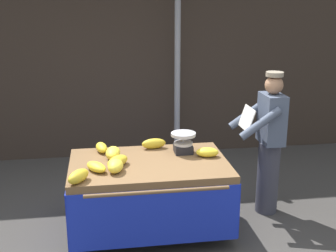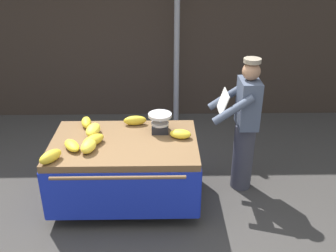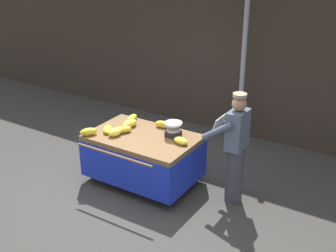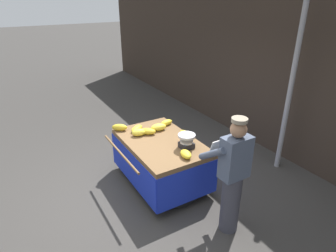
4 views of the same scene
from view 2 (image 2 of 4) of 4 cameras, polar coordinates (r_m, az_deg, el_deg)
ground_plane at (r=4.51m, az=-6.07°, el=-14.35°), size 60.00×60.00×0.00m
back_wall at (r=6.67m, az=-4.67°, el=16.78°), size 16.00×0.24×3.68m
street_pole at (r=6.24m, az=1.32°, el=13.45°), size 0.09×0.09×3.10m
banana_cart at (r=4.54m, az=-6.45°, el=-4.65°), size 1.71×1.30×0.83m
weighing_scale at (r=4.56m, az=-1.20°, el=0.50°), size 0.28×0.28×0.24m
banana_bunch_0 at (r=4.16m, az=-17.13°, el=-4.37°), size 0.26×0.30×0.12m
banana_bunch_1 at (r=4.45m, az=1.87°, el=-1.20°), size 0.27×0.19×0.10m
banana_bunch_2 at (r=4.77m, az=-4.94°, el=0.83°), size 0.29×0.14×0.12m
banana_bunch_3 at (r=4.84m, az=-12.08°, el=0.55°), size 0.17×0.28×0.10m
banana_bunch_4 at (r=4.38m, az=-11.08°, el=-2.08°), size 0.30×0.32×0.11m
banana_bunch_5 at (r=4.25m, az=-11.77°, el=-2.99°), size 0.20×0.27×0.13m
banana_bunch_6 at (r=4.34m, az=-14.14°, el=-2.84°), size 0.27×0.31×0.09m
banana_bunch_7 at (r=4.60m, az=-11.10°, el=-0.57°), size 0.19×0.30×0.13m
vendor_person at (r=4.74m, az=11.35°, el=0.04°), size 0.58×0.51×1.71m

